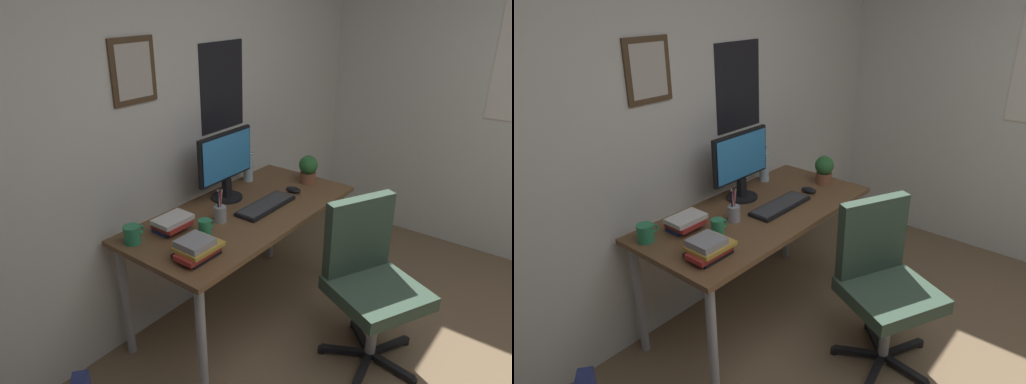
% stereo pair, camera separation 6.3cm
% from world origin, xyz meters
% --- Properties ---
extents(wall_back, '(4.40, 0.10, 2.60)m').
position_xyz_m(wall_back, '(0.00, 2.15, 1.30)').
color(wall_back, silver).
rests_on(wall_back, ground_plane).
extents(desk, '(1.50, 0.72, 0.76)m').
position_xyz_m(desk, '(0.29, 1.71, 0.67)').
color(desk, brown).
rests_on(desk, ground_plane).
extents(office_chair, '(0.62, 0.62, 0.95)m').
position_xyz_m(office_chair, '(0.45, 0.94, 0.53)').
color(office_chair, '#334738').
rests_on(office_chair, ground_plane).
extents(monitor, '(0.46, 0.20, 0.43)m').
position_xyz_m(monitor, '(0.37, 1.91, 1.00)').
color(monitor, black).
rests_on(monitor, desk).
extents(keyboard, '(0.43, 0.15, 0.03)m').
position_xyz_m(keyboard, '(0.41, 1.63, 0.77)').
color(keyboard, black).
rests_on(keyboard, desk).
extents(computer_mouse, '(0.06, 0.11, 0.04)m').
position_xyz_m(computer_mouse, '(0.71, 1.63, 0.77)').
color(computer_mouse, black).
rests_on(computer_mouse, desk).
extents(water_bottle, '(0.07, 0.07, 0.25)m').
position_xyz_m(water_bottle, '(0.69, 1.99, 0.86)').
color(water_bottle, silver).
rests_on(water_bottle, desk).
extents(coffee_mug_near, '(0.13, 0.09, 0.10)m').
position_xyz_m(coffee_mug_near, '(-0.37, 1.92, 0.81)').
color(coffee_mug_near, '#2D8C59').
rests_on(coffee_mug_near, desk).
extents(coffee_mug_far, '(0.11, 0.07, 0.10)m').
position_xyz_m(coffee_mug_far, '(-0.08, 1.67, 0.81)').
color(coffee_mug_far, '#2D8C59').
rests_on(coffee_mug_far, desk).
extents(potted_plant, '(0.13, 0.13, 0.19)m').
position_xyz_m(potted_plant, '(0.91, 1.64, 0.86)').
color(potted_plant, brown).
rests_on(potted_plant, desk).
extents(pen_cup, '(0.07, 0.07, 0.20)m').
position_xyz_m(pen_cup, '(0.10, 1.72, 0.81)').
color(pen_cup, '#9EA0A5').
rests_on(pen_cup, desk).
extents(book_stack_left, '(0.23, 0.18, 0.11)m').
position_xyz_m(book_stack_left, '(-0.27, 1.55, 0.81)').
color(book_stack_left, black).
rests_on(book_stack_left, desk).
extents(book_stack_right, '(0.21, 0.16, 0.08)m').
position_xyz_m(book_stack_right, '(-0.15, 1.86, 0.80)').
color(book_stack_right, navy).
rests_on(book_stack_right, desk).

